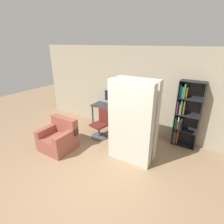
# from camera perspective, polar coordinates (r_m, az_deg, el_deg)

# --- Properties ---
(ground_plane) EXTENTS (16.00, 16.00, 0.00)m
(ground_plane) POSITION_cam_1_polar(r_m,az_deg,el_deg) (4.06, -8.89, -22.09)
(ground_plane) COLOR #937556
(wall_back) EXTENTS (8.00, 0.06, 2.70)m
(wall_back) POSITION_cam_1_polar(r_m,az_deg,el_deg) (5.59, 9.61, 6.56)
(wall_back) COLOR tan
(wall_back) RESTS_ON ground
(desk) EXTENTS (1.26, 0.55, 0.77)m
(desk) POSITION_cam_1_polar(r_m,az_deg,el_deg) (5.98, -0.81, 0.90)
(desk) COLOR #2D2D33
(desk) RESTS_ON ground
(monitor) EXTENTS (0.61, 0.17, 0.50)m
(monitor) POSITION_cam_1_polar(r_m,az_deg,el_deg) (5.98, 0.11, 5.03)
(monitor) COLOR #B7B7BC
(monitor) RESTS_ON desk
(office_chair) EXTENTS (0.53, 0.53, 0.89)m
(office_chair) POSITION_cam_1_polar(r_m,az_deg,el_deg) (5.48, -3.86, -4.70)
(office_chair) COLOR #4C4C51
(office_chair) RESTS_ON ground
(bookshelf) EXTENTS (0.64, 0.32, 1.88)m
(bookshelf) POSITION_cam_1_polar(r_m,az_deg,el_deg) (5.24, 22.68, -0.70)
(bookshelf) COLOR black
(bookshelf) RESTS_ON ground
(mattress_near) EXTENTS (1.08, 0.24, 2.04)m
(mattress_near) POSITION_cam_1_polar(r_m,az_deg,el_deg) (4.09, 5.97, -3.96)
(mattress_near) COLOR beige
(mattress_near) RESTS_ON ground
(mattress_far) EXTENTS (1.08, 0.24, 2.04)m
(mattress_far) POSITION_cam_1_polar(r_m,az_deg,el_deg) (4.39, 8.04, -2.20)
(mattress_far) COLOR beige
(mattress_far) RESTS_ON ground
(armchair) EXTENTS (0.85, 0.80, 0.85)m
(armchair) POSITION_cam_1_polar(r_m,az_deg,el_deg) (5.13, -16.88, -8.06)
(armchair) COLOR #934C3D
(armchair) RESTS_ON ground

